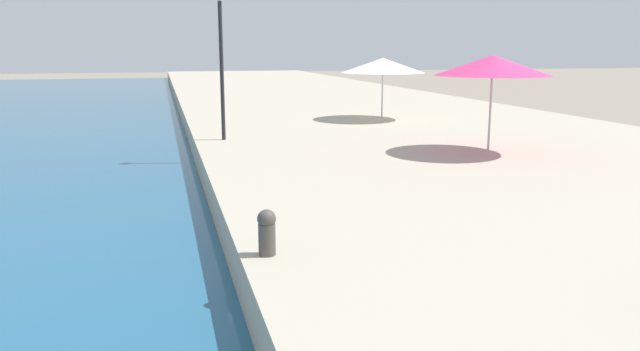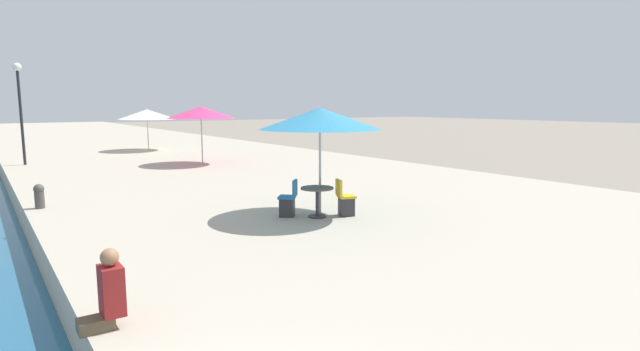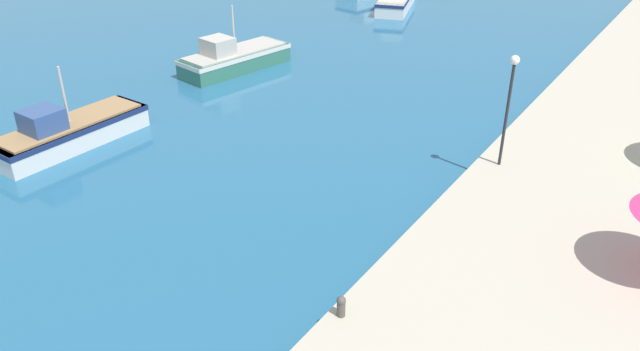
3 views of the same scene
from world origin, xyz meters
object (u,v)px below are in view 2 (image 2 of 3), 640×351
cafe_umbrella_pink (320,119)px  cafe_umbrella_white (201,112)px  cafe_umbrella_striped (147,114)px  cafe_chair_left (288,203)px  cafe_table (317,196)px  mooring_bollard (39,195)px  lamppost (19,96)px  cafe_chair_right (345,203)px  person_at_quay (108,293)px

cafe_umbrella_pink → cafe_umbrella_white: (1.67, 11.94, -0.03)m
cafe_umbrella_white → cafe_umbrella_striped: 8.41m
cafe_chair_left → cafe_table: bearing=-90.0°
mooring_bollard → lamppost: (0.53, 11.30, 2.74)m
cafe_chair_right → mooring_bollard: size_ratio=1.39×
cafe_umbrella_pink → cafe_umbrella_striped: (1.61, 20.34, -0.25)m
cafe_table → mooring_bollard: cafe_table is taller
cafe_umbrella_white → mooring_bollard: 10.33m
cafe_umbrella_striped → cafe_chair_left: 20.22m
person_at_quay → lamppost: lamppost is taller
cafe_table → mooring_bollard: size_ratio=1.22×
cafe_umbrella_white → cafe_umbrella_striped: (-0.06, 8.40, -0.23)m
person_at_quay → cafe_umbrella_white: bearing=64.6°
cafe_chair_left → lamppost: 16.71m
cafe_chair_left → mooring_bollard: bearing=89.3°
cafe_chair_left → lamppost: (-4.40, 15.88, 2.77)m
cafe_umbrella_pink → lamppost: bearing=107.5°
cafe_chair_right → cafe_umbrella_pink: bearing=-108.1°
cafe_umbrella_white → mooring_bollard: cafe_umbrella_white is taller
person_at_quay → lamppost: 20.10m
cafe_umbrella_pink → cafe_table: (-0.18, -0.14, -1.86)m
cafe_umbrella_white → cafe_table: (-1.85, -12.08, -1.84)m
cafe_umbrella_striped → lamppost: lamppost is taller
cafe_umbrella_striped → cafe_umbrella_white: bearing=-89.6°
cafe_umbrella_striped → cafe_chair_right: cafe_umbrella_striped is taller
person_at_quay → mooring_bollard: size_ratio=1.53×
cafe_table → lamppost: size_ratio=0.18×
cafe_umbrella_striped → cafe_table: 20.63m
cafe_chair_left → cafe_umbrella_striped: bearing=35.6°
cafe_table → cafe_chair_right: bearing=-20.1°
cafe_umbrella_striped → cafe_table: (-1.80, -20.48, -1.61)m
cafe_umbrella_pink → cafe_table: size_ratio=3.72×
cafe_umbrella_white → cafe_chair_right: bearing=-95.4°
person_at_quay → cafe_table: bearing=32.5°
cafe_umbrella_pink → person_at_quay: bearing=-147.3°
cafe_umbrella_striped → cafe_chair_left: size_ratio=3.66×
cafe_umbrella_pink → cafe_chair_left: cafe_umbrella_pink is taller
cafe_table → lamppost: bearing=106.8°
cafe_umbrella_striped → cafe_umbrella_pink: bearing=-94.5°
cafe_umbrella_white → lamppost: bearing=147.7°
mooring_bollard → cafe_table: bearing=-42.9°
cafe_table → cafe_chair_left: bearing=137.8°
lamppost → cafe_table: bearing=-73.2°
cafe_umbrella_white → cafe_umbrella_pink: bearing=-98.0°
cafe_umbrella_pink → cafe_umbrella_striped: size_ratio=0.89×
cafe_table → cafe_chair_right: (0.68, -0.25, -0.21)m
person_at_quay → mooring_bollard: 8.62m
cafe_umbrella_white → cafe_chair_right: 12.55m
cafe_umbrella_pink → lamppost: size_ratio=0.65×
mooring_bollard → lamppost: bearing=87.3°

